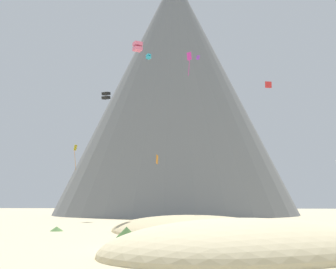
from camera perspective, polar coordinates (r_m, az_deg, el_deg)
The scene contains 18 objects.
ground_plane at distance 27.69m, azimuth -4.49°, elevation -15.90°, with size 400.00×400.00×0.00m, color #CCBA8E.
dune_foreground_right at distance 44.64m, azimuth 3.74°, elevation -13.54°, with size 25.65×17.58×3.40m, color #C6B284.
dune_midground at distance 25.87m, azimuth 10.68°, elevation -16.21°, with size 12.79×18.12×4.20m, color beige.
bush_mid_center at distance 40.33m, azimuth 1.89°, elevation -13.35°, with size 1.43×1.43×0.87m, color #568442.
bush_low_patch at distance 36.85m, azimuth -5.91°, elevation -13.60°, with size 1.87×1.87×0.94m, color #477238.
bush_near_right at distance 46.29m, azimuth -15.52°, elevation -12.76°, with size 1.47×1.47×0.51m, color #568442.
bush_near_left at distance 47.24m, azimuth 7.56°, elevation -12.69°, with size 1.45×1.45×0.95m, color #386633.
bush_far_right at distance 42.61m, azimuth -1.70°, elevation -13.06°, with size 1.39×1.39×1.01m, color #568442.
rock_massif at distance 111.13m, azimuth 0.72°, elevation 5.46°, with size 87.90×87.90×68.85m.
kite_magenta_mid at distance 62.54m, azimuth 3.02°, elevation 10.68°, with size 0.78×0.35×3.77m.
kite_rainbow_high at distance 63.87m, azimuth -4.34°, elevation 12.34°, with size 1.75×1.76×1.45m.
kite_yellow_mid at distance 93.19m, azimuth -13.02°, elevation -2.28°, with size 0.54×1.13×5.73m.
kite_black_mid at distance 83.34m, azimuth -8.79°, elevation 5.47°, with size 1.69×1.74×1.69m.
kite_red_mid at distance 67.21m, azimuth 14.05°, elevation 6.87°, with size 1.08×0.29×1.16m.
kite_gold_low at distance 87.39m, azimuth 2.03°, elevation -6.09°, with size 0.70×0.51×3.82m.
kite_cyan_high at distance 91.56m, azimuth -2.78°, elevation 10.99°, with size 1.28×1.27×1.13m.
kite_orange_low at distance 61.01m, azimuth -1.56°, elevation -3.54°, with size 0.16×1.11×1.44m.
kite_violet_high at distance 76.78m, azimuth 4.29°, elevation 10.86°, with size 0.74×0.24×0.95m.
Camera 1 is at (5.41, -26.99, 3.01)m, focal length 42.95 mm.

